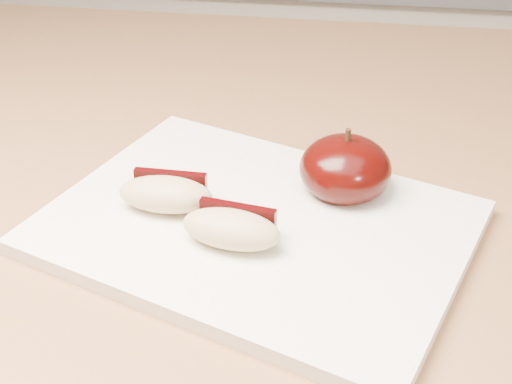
# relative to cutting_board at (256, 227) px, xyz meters

# --- Properties ---
(back_cabinet) EXTENTS (2.40, 0.62, 0.94)m
(back_cabinet) POSITION_rel_cutting_board_xyz_m (0.09, 0.85, -0.44)
(back_cabinet) COLOR silver
(back_cabinet) RESTS_ON ground
(cutting_board) EXTENTS (0.36, 0.31, 0.01)m
(cutting_board) POSITION_rel_cutting_board_xyz_m (0.00, 0.00, 0.00)
(cutting_board) COLOR white
(cutting_board) RESTS_ON island_counter
(apple_half) EXTENTS (0.09, 0.09, 0.06)m
(apple_half) POSITION_rel_cutting_board_xyz_m (0.06, 0.05, 0.02)
(apple_half) COLOR black
(apple_half) RESTS_ON cutting_board
(apple_wedge_a) EXTENTS (0.07, 0.04, 0.03)m
(apple_wedge_a) POSITION_rel_cutting_board_xyz_m (-0.07, 0.01, 0.02)
(apple_wedge_a) COLOR tan
(apple_wedge_a) RESTS_ON cutting_board
(apple_wedge_b) EXTENTS (0.08, 0.04, 0.03)m
(apple_wedge_b) POSITION_rel_cutting_board_xyz_m (-0.01, -0.03, 0.02)
(apple_wedge_b) COLOR tan
(apple_wedge_b) RESTS_ON cutting_board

